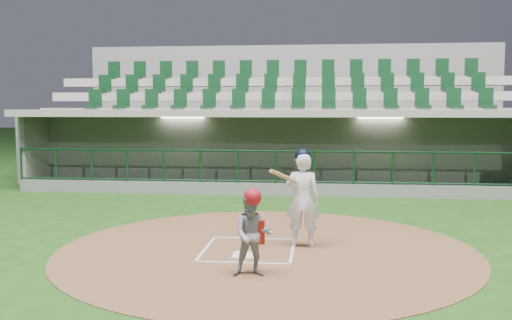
# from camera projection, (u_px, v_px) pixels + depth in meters

# --- Properties ---
(ground) EXTENTS (120.00, 120.00, 0.00)m
(ground) POSITION_uv_depth(u_px,v_px,m) (251.00, 246.00, 10.08)
(ground) COLOR #1A4012
(ground) RESTS_ON ground
(dirt_circle) EXTENTS (7.20, 7.20, 0.01)m
(dirt_circle) POSITION_uv_depth(u_px,v_px,m) (267.00, 249.00, 9.85)
(dirt_circle) COLOR brown
(dirt_circle) RESTS_ON ground
(home_plate) EXTENTS (0.43, 0.43, 0.02)m
(home_plate) POSITION_uv_depth(u_px,v_px,m) (246.00, 255.00, 9.39)
(home_plate) COLOR white
(home_plate) RESTS_ON dirt_circle
(batter_box_chalk) EXTENTS (1.55, 1.80, 0.01)m
(batter_box_chalk) POSITION_uv_depth(u_px,v_px,m) (249.00, 249.00, 9.79)
(batter_box_chalk) COLOR white
(batter_box_chalk) RESTS_ON ground
(dugout_structure) EXTENTS (16.40, 3.70, 3.00)m
(dugout_structure) POSITION_uv_depth(u_px,v_px,m) (285.00, 156.00, 17.71)
(dugout_structure) COLOR slate
(dugout_structure) RESTS_ON ground
(seating_deck) EXTENTS (17.00, 6.72, 5.15)m
(seating_deck) POSITION_uv_depth(u_px,v_px,m) (286.00, 136.00, 20.75)
(seating_deck) COLOR slate
(seating_deck) RESTS_ON ground
(batter) EXTENTS (0.86, 0.86, 1.73)m
(batter) POSITION_uv_depth(u_px,v_px,m) (302.00, 197.00, 9.96)
(batter) COLOR white
(batter) RESTS_ON dirt_circle
(catcher) EXTENTS (0.63, 0.52, 1.28)m
(catcher) POSITION_uv_depth(u_px,v_px,m) (253.00, 233.00, 8.23)
(catcher) COLOR gray
(catcher) RESTS_ON dirt_circle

